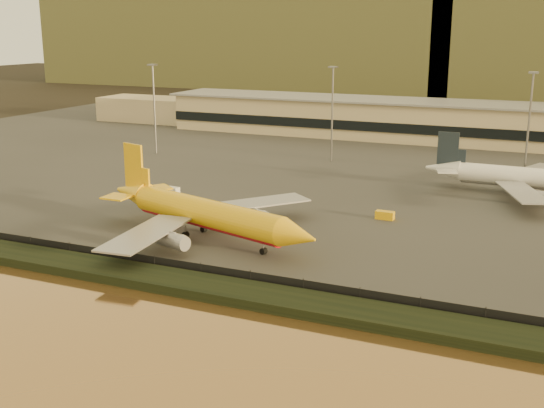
% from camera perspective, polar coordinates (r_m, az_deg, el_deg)
% --- Properties ---
extents(ground, '(900.00, 900.00, 0.00)m').
position_cam_1_polar(ground, '(112.38, -3.55, -3.99)').
color(ground, black).
rests_on(ground, ground).
extents(embankment, '(320.00, 7.00, 1.40)m').
position_cam_1_polar(embankment, '(98.28, -8.13, -6.47)').
color(embankment, black).
rests_on(embankment, ground).
extents(tarmac, '(320.00, 220.00, 0.20)m').
position_cam_1_polar(tarmac, '(198.97, 9.11, 4.11)').
color(tarmac, '#2D2D2D').
rests_on(tarmac, ground).
extents(perimeter_fence, '(300.00, 0.05, 2.20)m').
position_cam_1_polar(perimeter_fence, '(101.25, -6.95, -5.42)').
color(perimeter_fence, black).
rests_on(perimeter_fence, tarmac).
extents(terminal_building, '(202.00, 25.00, 12.60)m').
position_cam_1_polar(terminal_building, '(230.94, 7.64, 7.15)').
color(terminal_building, tan).
rests_on(terminal_building, tarmac).
extents(apron_light_masts, '(152.20, 12.20, 25.40)m').
position_cam_1_polar(apron_light_masts, '(174.03, 12.41, 7.66)').
color(apron_light_masts, slate).
rests_on(apron_light_masts, tarmac).
extents(distant_hills, '(470.00, 160.00, 70.00)m').
position_cam_1_polar(distant_hills, '(440.05, 15.09, 13.58)').
color(distant_hills, '#66683C').
rests_on(distant_hills, ground).
extents(dhl_cargo_jet, '(47.42, 45.29, 14.44)m').
position_cam_1_polar(dhl_cargo_jet, '(118.08, -5.67, -0.82)').
color(dhl_cargo_jet, '#E7AC0C').
rests_on(dhl_cargo_jet, tarmac).
extents(white_narrowbody_jet, '(44.42, 43.46, 12.79)m').
position_cam_1_polar(white_narrowbody_jet, '(157.35, 20.66, 2.02)').
color(white_narrowbody_jet, silver).
rests_on(white_narrowbody_jet, tarmac).
extents(gse_vehicle_yellow, '(3.53, 1.65, 1.57)m').
position_cam_1_polar(gse_vehicle_yellow, '(131.53, 9.42, -0.93)').
color(gse_vehicle_yellow, '#E7AC0C').
rests_on(gse_vehicle_yellow, tarmac).
extents(gse_vehicle_white, '(3.81, 2.00, 1.65)m').
position_cam_1_polar(gse_vehicle_white, '(150.63, -8.43, 1.12)').
color(gse_vehicle_white, silver).
rests_on(gse_vehicle_white, tarmac).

